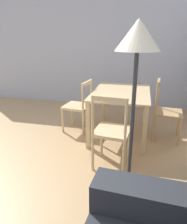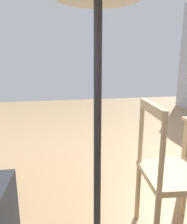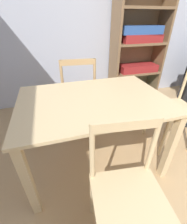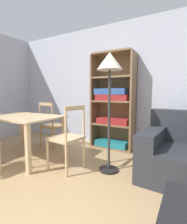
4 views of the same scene
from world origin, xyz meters
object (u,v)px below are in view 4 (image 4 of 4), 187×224
(dining_table, at_px, (23,122))
(floor_lamp, at_px, (110,72))
(bookshelf, at_px, (113,106))
(dining_chair_facing_couch, at_px, (67,138))
(dining_chair_near_wall, at_px, (52,126))

(dining_table, xyz_separation_m, floor_lamp, (1.53, 0.25, 0.80))
(bookshelf, xyz_separation_m, floor_lamp, (0.38, -1.03, 0.56))
(dining_table, distance_m, dining_chair_facing_couch, 0.98)
(dining_table, bearing_deg, floor_lamp, 9.34)
(dining_table, bearing_deg, bookshelf, 48.12)
(dining_chair_facing_couch, relative_size, floor_lamp, 0.57)
(dining_chair_facing_couch, distance_m, floor_lamp, 1.13)
(bookshelf, distance_m, floor_lamp, 1.23)
(dining_table, relative_size, dining_chair_facing_couch, 1.33)
(bookshelf, distance_m, dining_chair_facing_couch, 1.35)
(dining_chair_near_wall, height_order, dining_chair_facing_couch, dining_chair_facing_couch)
(bookshelf, distance_m, dining_chair_near_wall, 1.35)
(dining_table, bearing_deg, dining_chair_near_wall, 90.24)
(dining_chair_near_wall, relative_size, floor_lamp, 0.56)
(dining_chair_near_wall, relative_size, dining_chair_facing_couch, 0.99)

